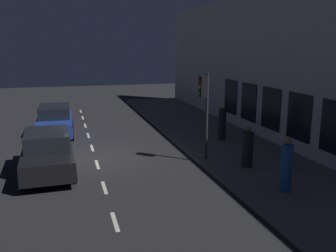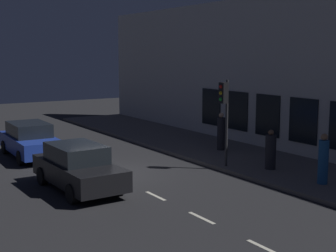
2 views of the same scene
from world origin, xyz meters
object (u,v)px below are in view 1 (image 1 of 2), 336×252
at_px(pedestrian_1, 286,166).
at_px(pedestrian_2, 222,123).
at_px(parked_car_0, 55,121).
at_px(pedestrian_0, 247,148).
at_px(parked_car_1, 48,152).
at_px(traffic_light, 204,97).

distance_m(pedestrian_1, pedestrian_2, 6.82).
bearing_deg(parked_car_0, pedestrian_1, 125.11).
bearing_deg(pedestrian_0, parked_car_0, 91.78).
xyz_separation_m(pedestrian_1, pedestrian_2, (0.81, 6.77, -0.01)).
bearing_deg(pedestrian_2, parked_car_1, -80.00).
xyz_separation_m(pedestrian_0, pedestrian_2, (0.79, 4.14, 0.11)).
relative_size(traffic_light, pedestrian_1, 1.96).
bearing_deg(pedestrian_0, traffic_light, 93.88).
bearing_deg(traffic_light, pedestrian_2, 53.19).
height_order(pedestrian_0, pedestrian_2, pedestrian_2).
xyz_separation_m(traffic_light, pedestrian_2, (2.09, 2.79, -1.75)).
bearing_deg(pedestrian_2, parked_car_0, -121.91).
bearing_deg(parked_car_0, traffic_light, 132.57).
bearing_deg(parked_car_0, parked_car_1, 89.47).
bearing_deg(traffic_light, parked_car_0, 131.45).
distance_m(parked_car_0, pedestrian_1, 12.89).
bearing_deg(pedestrian_2, pedestrian_0, -16.65).
height_order(parked_car_0, pedestrian_2, pedestrian_2).
relative_size(parked_car_1, pedestrian_2, 2.49).
bearing_deg(parked_car_1, traffic_light, 174.07).
xyz_separation_m(traffic_light, pedestrian_0, (1.30, -1.35, -1.86)).
height_order(parked_car_0, parked_car_1, same).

